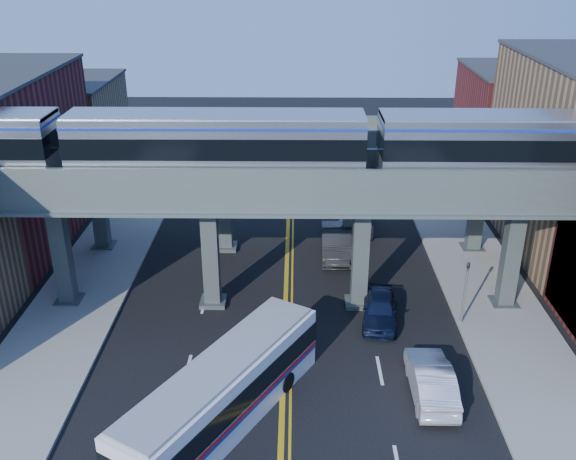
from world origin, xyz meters
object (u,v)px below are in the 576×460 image
car_lane_c (355,220)px  car_lane_b (336,242)px  car_lane_a (380,309)px  traffic_signal (466,286)px  car_lane_d (315,188)px  stop_sign (290,326)px  car_parked_curb (431,380)px  transit_bus (223,394)px  transit_train (216,143)px

car_lane_c → car_lane_b: bearing=-108.1°
car_lane_a → car_lane_b: 8.06m
traffic_signal → car_lane_d: traffic_signal is taller
car_lane_b → car_lane_c: size_ratio=1.05×
stop_sign → car_lane_b: bearing=75.7°
traffic_signal → car_parked_curb: (-2.70, -5.70, -1.50)m
traffic_signal → car_lane_d: (-7.18, 17.94, -1.43)m
traffic_signal → car_lane_b: bearing=126.7°
stop_sign → car_lane_c: size_ratio=0.52×
car_lane_b → car_parked_curb: size_ratio=1.10×
traffic_signal → car_lane_c: 13.02m
car_lane_d → car_parked_curb: (4.48, -23.65, -0.07)m
transit_bus → car_parked_curb: bearing=-47.2°
transit_train → car_lane_d: transit_train is taller
stop_sign → car_lane_a: bearing=35.2°
transit_train → transit_bus: transit_train is taller
car_lane_b → car_parked_curb: 14.25m
car_lane_a → car_lane_b: car_lane_b is taller
stop_sign → car_lane_c: bearing=74.0°
car_lane_a → stop_sign: bearing=-137.2°
transit_bus → car_lane_a: 10.85m
car_parked_curb → car_lane_a: bearing=-75.4°
car_lane_b → car_lane_d: size_ratio=0.89×
traffic_signal → car_lane_c: bearing=110.7°
traffic_signal → car_lane_c: size_ratio=0.80×
stop_sign → traffic_signal: bearing=18.6°
transit_bus → car_lane_a: transit_bus is taller
stop_sign → car_lane_a: (4.67, 3.29, -1.01)m
traffic_signal → transit_bus: bearing=-146.6°
stop_sign → car_lane_c: stop_sign is taller
traffic_signal → car_lane_d: 19.38m
transit_bus → car_lane_b: 16.72m
car_lane_a → car_lane_d: size_ratio=0.73×
car_lane_c → transit_bus: bearing=-106.9°
car_lane_b → car_lane_d: bearing=97.6°
car_parked_curb → car_lane_b: bearing=-75.9°
car_lane_a → car_lane_d: 17.89m
transit_bus → car_lane_c: size_ratio=2.14×
transit_train → car_lane_c: bearing=51.4°
car_lane_b → car_lane_c: car_lane_b is taller
car_lane_a → car_parked_curb: size_ratio=0.90×
transit_train → car_lane_d: bearing=71.2°
car_lane_b → transit_bus: bearing=-108.2°
car_lane_b → car_parked_curb: car_lane_b is taller
stop_sign → car_lane_a: 5.81m
transit_bus → car_lane_d: transit_bus is taller
traffic_signal → car_parked_curb: bearing=-115.3°
car_lane_c → car_parked_curb: (1.87, -17.79, 0.09)m
car_lane_b → traffic_signal: bearing=-52.2°
transit_train → traffic_signal: (12.61, -2.00, -6.89)m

